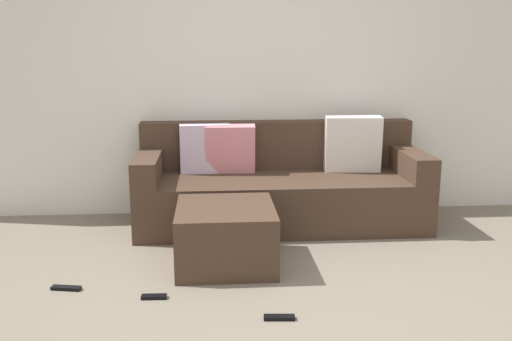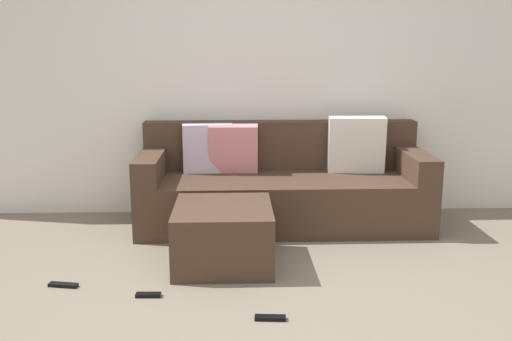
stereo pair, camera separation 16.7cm
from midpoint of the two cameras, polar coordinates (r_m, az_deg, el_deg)
ground_plane at (r=3.31m, az=1.53°, el=-14.62°), size 8.16×8.16×0.00m
wall_back at (r=5.16m, az=-0.97°, el=9.10°), size 6.28×0.10×2.41m
couch_sectional at (r=4.89m, az=1.45°, el=-1.58°), size 2.39×0.88×0.90m
ottoman at (r=4.02m, az=-4.22°, el=-6.44°), size 0.67×0.73×0.41m
remote_near_ottoman at (r=3.31m, az=0.84°, el=-14.39°), size 0.18×0.06×0.02m
remote_by_storage_bin at (r=3.62m, az=-11.41°, el=-12.19°), size 0.15×0.06×0.02m
remote_under_side_table at (r=3.88m, az=-19.51°, el=-10.95°), size 0.19×0.09×0.02m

